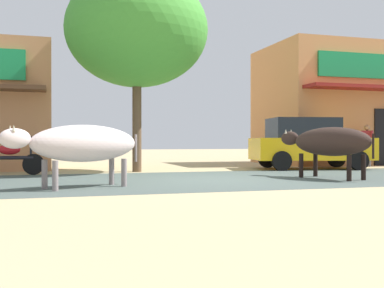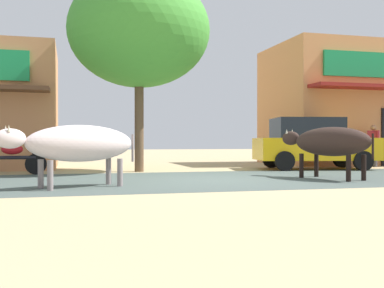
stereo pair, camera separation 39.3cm
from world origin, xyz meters
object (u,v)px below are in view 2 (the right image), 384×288
(parked_hatchback_car, at_px, (312,143))
(cow_far_dark, at_px, (329,142))
(parked_motorcycle, at_px, (11,158))
(cow_near_brown, at_px, (78,144))
(pedestrian_by_shop, at_px, (373,142))
(roadside_tree, at_px, (139,31))

(parked_hatchback_car, bearing_deg, cow_far_dark, -113.32)
(parked_motorcycle, bearing_deg, cow_near_brown, -67.58)
(parked_hatchback_car, relative_size, pedestrian_by_shop, 2.72)
(parked_hatchback_car, distance_m, parked_motorcycle, 9.07)
(roadside_tree, distance_m, cow_far_dark, 6.42)
(roadside_tree, distance_m, cow_near_brown, 5.84)
(roadside_tree, xyz_separation_m, cow_near_brown, (-1.84, -4.46, -3.30))
(cow_near_brown, relative_size, pedestrian_by_shop, 1.83)
(pedestrian_by_shop, bearing_deg, roadside_tree, -176.38)
(roadside_tree, bearing_deg, parked_hatchback_car, -1.80)
(parked_hatchback_car, xyz_separation_m, parked_motorcycle, (-9.05, -0.28, -0.38))
(cow_near_brown, distance_m, cow_far_dark, 5.86)
(parked_hatchback_car, height_order, parked_motorcycle, parked_hatchback_car)
(roadside_tree, height_order, parked_motorcycle, roadside_tree)
(cow_near_brown, height_order, pedestrian_by_shop, pedestrian_by_shop)
(roadside_tree, bearing_deg, parked_motorcycle, -172.58)
(cow_near_brown, height_order, cow_far_dark, cow_far_dark)
(parked_motorcycle, relative_size, cow_near_brown, 0.69)
(roadside_tree, xyz_separation_m, parked_hatchback_car, (5.56, -0.17, -3.30))
(parked_hatchback_car, relative_size, parked_motorcycle, 2.14)
(parked_hatchback_car, height_order, pedestrian_by_shop, parked_hatchback_car)
(cow_near_brown, bearing_deg, roadside_tree, 67.62)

